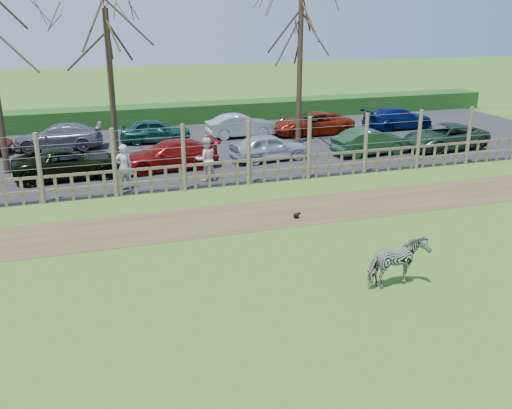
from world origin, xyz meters
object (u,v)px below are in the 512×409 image
object	(u,v)px
car_2	(69,163)
tree_mid	(108,48)
car_9	(58,137)
car_10	(155,131)
tree_right	(301,36)
car_3	(169,155)
car_12	(313,124)
crow	(296,215)
car_5	(371,142)
visitor_a	(124,167)
zebra	(398,263)
car_6	(445,137)
car_11	(241,126)
car_13	(398,118)
car_4	(269,147)
visitor_b	(206,159)

from	to	relation	value
car_2	tree_mid	bearing A→B (deg)	-42.49
car_9	car_10	size ratio (longest dim) A/B	1.17
tree_right	car_3	xyz separation A→B (m)	(-7.03, -2.95, -4.60)
car_2	car_12	xyz separation A→B (m)	(12.54, 4.64, 0.00)
car_3	crow	bearing A→B (deg)	17.51
car_5	car_10	bearing A→B (deg)	53.46
tree_right	visitor_a	size ratio (longest dim) A/B	4.26
tree_mid	visitor_a	distance (m)	6.25
zebra	car_12	size ratio (longest dim) A/B	0.35
tree_right	car_5	bearing A→B (deg)	-54.98
car_2	car_3	xyz separation A→B (m)	(4.01, 0.04, 0.00)
tree_mid	visitor_a	bearing A→B (deg)	-91.51
crow	car_6	xyz separation A→B (m)	(10.41, 6.75, 0.54)
crow	car_9	distance (m)	14.49
car_5	car_9	distance (m)	14.85
visitor_a	car_10	xyz separation A→B (m)	(2.32, 7.72, -0.26)
car_11	car_13	world-z (taller)	same
tree_mid	car_6	bearing A→B (deg)	-10.78
zebra	crow	distance (m)	5.28
car_4	car_11	bearing A→B (deg)	-8.84
car_4	car_13	size ratio (longest dim) A/B	0.85
zebra	car_3	xyz separation A→B (m)	(-3.34, 12.43, 0.01)
car_3	car_9	size ratio (longest dim) A/B	1.00
visitor_b	car_6	world-z (taller)	visitor_b
tree_right	car_5	size ratio (longest dim) A/B	2.02
car_4	car_9	world-z (taller)	same
car_2	car_10	world-z (taller)	same
tree_right	car_6	size ratio (longest dim) A/B	1.70
car_10	car_12	world-z (taller)	same
car_9	car_10	world-z (taller)	same
zebra	car_9	bearing A→B (deg)	15.59
visitor_a	car_12	world-z (taller)	visitor_a
car_2	car_3	size ratio (longest dim) A/B	1.04
car_9	tree_right	bearing A→B (deg)	85.69
crow	car_13	bearing A→B (deg)	47.26
car_10	car_5	bearing A→B (deg)	-114.81
car_3	tree_right	bearing A→B (deg)	108.69
tree_right	car_6	xyz separation A→B (m)	(6.23, -3.40, -4.60)
visitor_b	car_4	size ratio (longest dim) A/B	0.49
car_4	car_11	world-z (taller)	same
tree_right	crow	size ratio (longest dim) A/B	28.97
car_3	car_5	distance (m)	9.32
visitor_b	car_5	bearing A→B (deg)	-170.12
crow	car_4	xyz separation A→B (m)	(1.62, 7.32, 0.54)
zebra	car_11	xyz separation A→B (m)	(1.37, 17.69, 0.01)
tree_mid	car_3	xyz separation A→B (m)	(1.97, -2.45, -4.23)
visitor_b	car_10	world-z (taller)	visitor_b
car_10	car_11	world-z (taller)	same
visitor_a	car_9	world-z (taller)	visitor_a
tree_right	visitor_b	size ratio (longest dim) A/B	4.26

